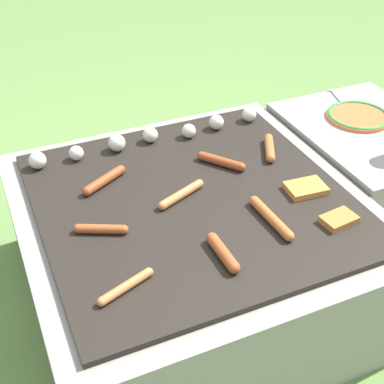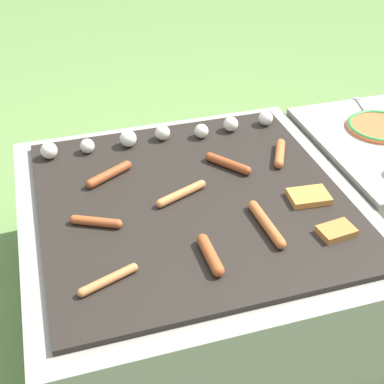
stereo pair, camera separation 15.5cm
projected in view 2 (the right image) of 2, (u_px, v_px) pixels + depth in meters
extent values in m
plane|color=#608442|center=(192.00, 291.00, 1.80)|extent=(14.00, 14.00, 0.00)
cube|color=gray|center=(192.00, 249.00, 1.69)|extent=(1.00, 1.00, 0.37)
cube|color=black|center=(192.00, 200.00, 1.57)|extent=(0.88, 0.88, 0.02)
cube|color=gray|center=(380.00, 185.00, 1.96)|extent=(0.50, 0.63, 0.39)
cylinder|color=#B7602D|center=(266.00, 224.00, 1.45)|extent=(0.04, 0.17, 0.03)
sphere|color=#B7602D|center=(281.00, 244.00, 1.38)|extent=(0.03, 0.03, 0.03)
sphere|color=#B7602D|center=(253.00, 205.00, 1.51)|extent=(0.03, 0.03, 0.03)
cylinder|color=#A34C23|center=(210.00, 255.00, 1.35)|extent=(0.03, 0.12, 0.03)
sphere|color=#A34C23|center=(203.00, 240.00, 1.39)|extent=(0.03, 0.03, 0.03)
sphere|color=#A34C23|center=(218.00, 271.00, 1.30)|extent=(0.03, 0.03, 0.03)
cylinder|color=#C6753D|center=(181.00, 194.00, 1.56)|extent=(0.15, 0.08, 0.03)
sphere|color=#C6753D|center=(202.00, 184.00, 1.60)|extent=(0.03, 0.03, 0.03)
sphere|color=#C6753D|center=(160.00, 203.00, 1.52)|extent=(0.03, 0.03, 0.03)
cylinder|color=#93421E|center=(228.00, 164.00, 1.69)|extent=(0.11, 0.13, 0.03)
sphere|color=#93421E|center=(210.00, 157.00, 1.72)|extent=(0.03, 0.03, 0.03)
sphere|color=#93421E|center=(247.00, 171.00, 1.66)|extent=(0.03, 0.03, 0.03)
cylinder|color=#A34C23|center=(96.00, 222.00, 1.46)|extent=(0.12, 0.08, 0.03)
sphere|color=#A34C23|center=(118.00, 224.00, 1.45)|extent=(0.03, 0.03, 0.03)
sphere|color=#A34C23|center=(74.00, 219.00, 1.46)|extent=(0.03, 0.03, 0.03)
cylinder|color=#B7602D|center=(280.00, 153.00, 1.74)|extent=(0.09, 0.13, 0.03)
sphere|color=#B7602D|center=(279.00, 164.00, 1.69)|extent=(0.03, 0.03, 0.03)
sphere|color=#B7602D|center=(281.00, 143.00, 1.79)|extent=(0.03, 0.03, 0.03)
cylinder|color=#C6753D|center=(108.00, 280.00, 1.28)|extent=(0.14, 0.07, 0.02)
sphere|color=#C6753D|center=(82.00, 293.00, 1.25)|extent=(0.02, 0.02, 0.02)
sphere|color=#C6753D|center=(134.00, 268.00, 1.31)|extent=(0.02, 0.02, 0.02)
cylinder|color=#93421E|center=(109.00, 174.00, 1.64)|extent=(0.14, 0.10, 0.03)
sphere|color=#93421E|center=(127.00, 165.00, 1.68)|extent=(0.03, 0.03, 0.03)
sphere|color=#93421E|center=(90.00, 184.00, 1.60)|extent=(0.03, 0.03, 0.03)
cube|color=#D18438|center=(309.00, 197.00, 1.55)|extent=(0.12, 0.09, 0.02)
cube|color=#B27033|center=(336.00, 231.00, 1.43)|extent=(0.10, 0.08, 0.02)
sphere|color=beige|center=(49.00, 151.00, 1.73)|extent=(0.05, 0.05, 0.05)
sphere|color=silver|center=(87.00, 146.00, 1.76)|extent=(0.05, 0.05, 0.05)
sphere|color=silver|center=(128.00, 139.00, 1.79)|extent=(0.06, 0.06, 0.06)
sphere|color=beige|center=(164.00, 132.00, 1.83)|extent=(0.05, 0.05, 0.05)
sphere|color=beige|center=(201.00, 131.00, 1.84)|extent=(0.05, 0.05, 0.05)
sphere|color=beige|center=(231.00, 124.00, 1.87)|extent=(0.05, 0.05, 0.05)
sphere|color=silver|center=(266.00, 118.00, 1.91)|extent=(0.05, 0.05, 0.05)
cylinder|color=orange|center=(379.00, 127.00, 1.90)|extent=(0.23, 0.23, 0.01)
torus|color=#338C3F|center=(380.00, 126.00, 1.90)|extent=(0.23, 0.23, 0.01)
cylinder|color=silver|center=(363.00, 109.00, 2.02)|extent=(0.05, 0.17, 0.01)
cube|color=silver|center=(357.00, 99.00, 2.09)|extent=(0.03, 0.01, 0.01)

